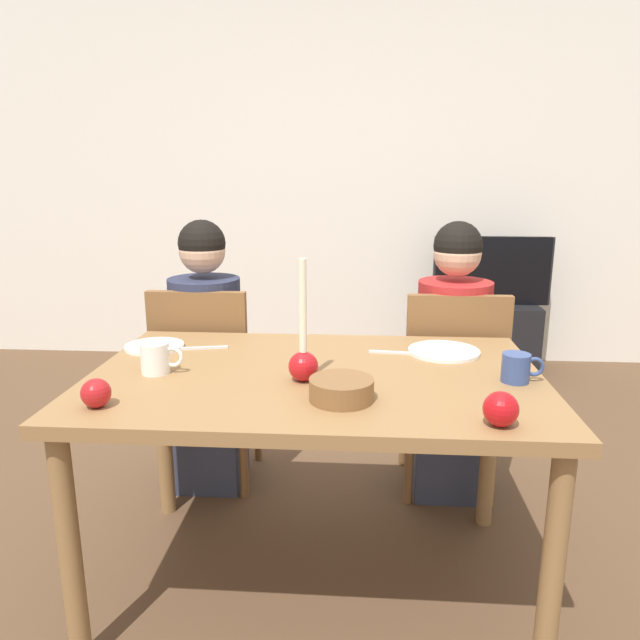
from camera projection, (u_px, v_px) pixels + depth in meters
name	position (u px, v px, depth m)	size (l,w,h in m)	color
ground_plane	(316.00, 580.00, 2.03)	(7.68, 7.68, 0.00)	brown
back_wall	(344.00, 181.00, 4.23)	(6.40, 0.10, 2.60)	silver
dining_table	(316.00, 398.00, 1.86)	(1.40, 0.90, 0.75)	olive
chair_left	(206.00, 376.00, 2.52)	(0.40, 0.40, 0.90)	brown
chair_right	(451.00, 382.00, 2.45)	(0.40, 0.40, 0.90)	brown
person_left_child	(207.00, 361.00, 2.54)	(0.30, 0.30, 1.17)	#33384C
person_right_child	(451.00, 366.00, 2.47)	(0.30, 0.30, 1.17)	#33384C
tv_stand	(487.00, 337.00, 4.12)	(0.64, 0.40, 0.48)	black
tv	(492.00, 271.00, 4.01)	(0.79, 0.05, 0.46)	black
candle_centerpiece	(303.00, 357.00, 1.76)	(0.09, 0.09, 0.37)	red
plate_left	(154.00, 346.00, 2.10)	(0.21, 0.21, 0.01)	white
plate_right	(444.00, 351.00, 2.04)	(0.25, 0.25, 0.01)	white
mug_left	(156.00, 358.00, 1.83)	(0.13, 0.09, 0.10)	white
mug_right	(517.00, 368.00, 1.76)	(0.13, 0.08, 0.09)	#33477F
fork_left	(202.00, 348.00, 2.09)	(0.18, 0.01, 0.01)	silver
fork_right	(395.00, 353.00, 2.04)	(0.18, 0.01, 0.01)	silver
bowl_walnuts	(341.00, 389.00, 1.62)	(0.18, 0.18, 0.06)	brown
apple_near_candle	(501.00, 409.00, 1.45)	(0.09, 0.09, 0.09)	#B70F14
apple_by_left_plate	(96.00, 393.00, 1.57)	(0.08, 0.08, 0.08)	#AD171B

